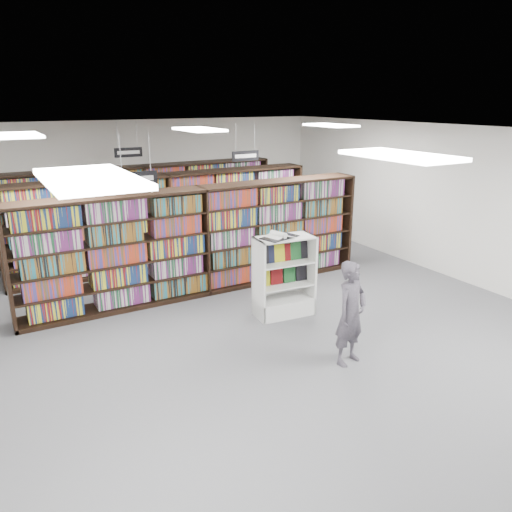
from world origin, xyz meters
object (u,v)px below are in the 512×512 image
endcap_display (283,288)px  open_book (279,236)px  shopper (351,313)px  bookshelf_row_near (203,241)px

endcap_display → open_book: bearing=-157.7°
open_book → shopper: size_ratio=0.45×
open_book → bookshelf_row_near: bearing=95.1°
bookshelf_row_near → shopper: bookshelf_row_near is taller
bookshelf_row_near → endcap_display: (0.78, -1.70, -0.56)m
bookshelf_row_near → open_book: bearing=-69.2°
bookshelf_row_near → open_book: 1.91m
endcap_display → open_book: 0.99m
endcap_display → shopper: shopper is taller
bookshelf_row_near → endcap_display: bookshelf_row_near is taller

